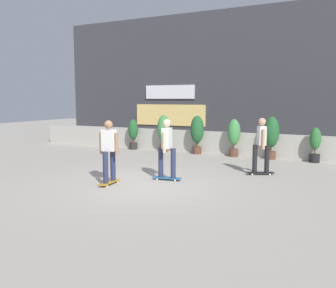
{
  "coord_description": "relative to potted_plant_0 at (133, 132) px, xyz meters",
  "views": [
    {
      "loc": [
        4.86,
        -8.19,
        2.25
      ],
      "look_at": [
        0.0,
        1.5,
        0.9
      ],
      "focal_mm": 38.89,
      "sensor_mm": 36.0,
      "label": 1
    }
  ],
  "objects": [
    {
      "name": "skater_by_wall_right",
      "position": [
        4.16,
        -4.88,
        0.19
      ],
      "size": [
        0.82,
        0.55,
        1.7
      ],
      "color": "#266699",
      "rests_on": "ground"
    },
    {
      "name": "potted_plant_5",
      "position": [
        7.57,
        0.0,
        -0.08
      ],
      "size": [
        0.39,
        0.39,
        1.24
      ],
      "color": "black",
      "rests_on": "ground"
    },
    {
      "name": "planter_wall",
      "position": [
        3.77,
        0.45,
        -0.31
      ],
      "size": [
        18.0,
        0.4,
        0.9
      ],
      "primitive_type": "cube",
      "color": "#B2ADA3",
      "rests_on": "ground"
    },
    {
      "name": "skater_mid_plaza",
      "position": [
        6.33,
        -2.99,
        0.19
      ],
      "size": [
        0.81,
        0.53,
        1.7
      ],
      "color": "black",
      "rests_on": "ground"
    },
    {
      "name": "potted_plant_1",
      "position": [
        1.53,
        0.0,
        0.16
      ],
      "size": [
        0.54,
        0.54,
        1.56
      ],
      "color": "brown",
      "rests_on": "ground"
    },
    {
      "name": "potted_plant_4",
      "position": [
        6.05,
        0.0,
        0.18
      ],
      "size": [
        0.56,
        0.56,
        1.6
      ],
      "color": "brown",
      "rests_on": "ground"
    },
    {
      "name": "ground_plane",
      "position": [
        3.77,
        -5.55,
        -0.76
      ],
      "size": [
        48.0,
        48.0,
        0.0
      ],
      "primitive_type": "plane",
      "color": "#A8A093"
    },
    {
      "name": "skater_foreground",
      "position": [
        3.04,
        -6.04,
        0.19
      ],
      "size": [
        0.56,
        0.81,
        1.7
      ],
      "color": "#BF8C26",
      "rests_on": "ground"
    },
    {
      "name": "building_backdrop",
      "position": [
        3.77,
        4.45,
        2.49
      ],
      "size": [
        20.0,
        2.08,
        6.5
      ],
      "color": "#38383D",
      "rests_on": "ground"
    },
    {
      "name": "potted_plant_3",
      "position": [
        4.61,
        0.0,
        0.09
      ],
      "size": [
        0.5,
        0.5,
        1.47
      ],
      "color": "brown",
      "rests_on": "ground"
    },
    {
      "name": "potted_plant_0",
      "position": [
        0.0,
        0.0,
        0.0
      ],
      "size": [
        0.44,
        0.44,
        1.34
      ],
      "color": "#2D2823",
      "rests_on": "ground"
    },
    {
      "name": "potted_plant_2",
      "position": [
        3.07,
        0.0,
        0.17
      ],
      "size": [
        0.55,
        0.55,
        1.57
      ],
      "color": "brown",
      "rests_on": "ground"
    }
  ]
}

